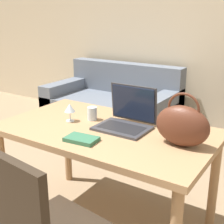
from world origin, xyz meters
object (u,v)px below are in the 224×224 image
object	(u,v)px
couch	(113,108)
wine_glass	(70,109)
drinking_glass	(92,113)
laptop	(128,116)
handbag	(182,125)

from	to	relation	value
couch	wine_glass	size ratio (longest dim) A/B	12.80
drinking_glass	wine_glass	xyz separation A→B (m)	(-0.11, -0.11, 0.04)
couch	laptop	size ratio (longest dim) A/B	4.76
laptop	couch	bearing A→B (deg)	125.64
drinking_glass	handbag	size ratio (longest dim) A/B	0.30
drinking_glass	wine_glass	bearing A→B (deg)	-135.70
couch	drinking_glass	xyz separation A→B (m)	(0.85, -1.58, 0.50)
wine_glass	handbag	world-z (taller)	handbag
drinking_glass	laptop	bearing A→B (deg)	3.89
handbag	wine_glass	bearing A→B (deg)	-178.43
laptop	drinking_glass	xyz separation A→B (m)	(-0.27, -0.02, -0.02)
laptop	drinking_glass	distance (m)	0.28
laptop	wine_glass	size ratio (longest dim) A/B	2.69
couch	wine_glass	world-z (taller)	wine_glass
wine_glass	drinking_glass	bearing A→B (deg)	44.30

